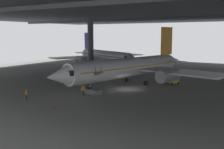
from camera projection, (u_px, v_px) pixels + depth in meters
ground_plane at (127, 89)px, 49.14m from camera, size 110.00×110.00×0.00m
hangar_structure at (158, 10)px, 58.67m from camera, size 121.00×99.00×15.48m
airplane_main at (129, 67)px, 52.56m from camera, size 34.89×35.48×11.25m
boarding_stairs at (92, 89)px, 45.59m from camera, size 4.37×2.36×4.61m
crew_worker_near_nose at (26, 94)px, 40.57m from camera, size 0.37×0.49×1.66m
crew_worker_by_stairs at (83, 89)px, 44.06m from camera, size 0.42×0.42×1.72m
airplane_distant at (104, 56)px, 83.63m from camera, size 30.01×30.20×10.27m
traffic_cone_orange at (54, 105)px, 36.91m from camera, size 0.36×0.36×0.60m
baggage_tug at (173, 81)px, 54.21m from camera, size 2.14×2.51×0.90m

